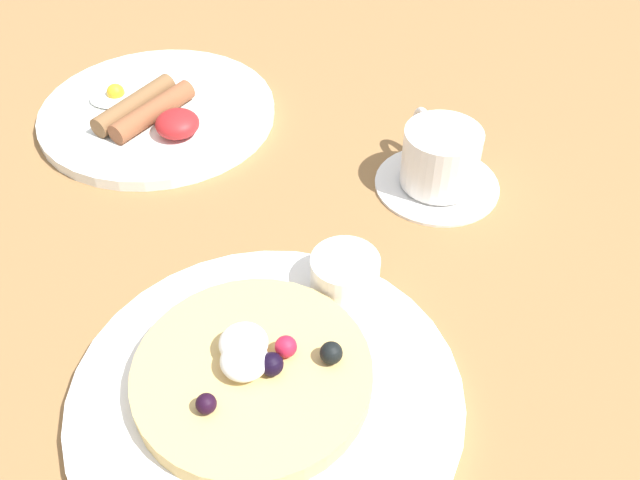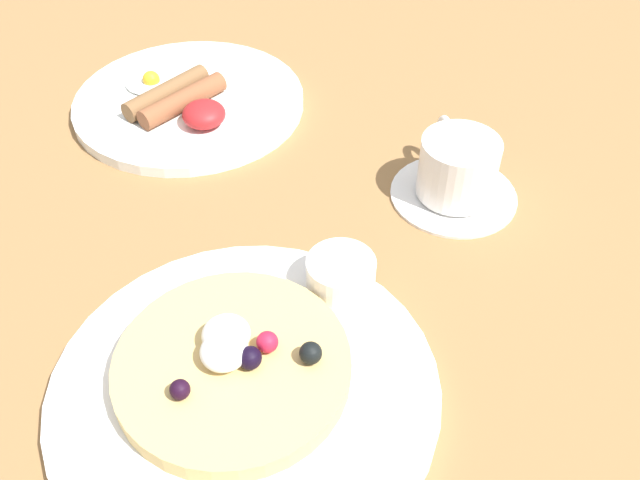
# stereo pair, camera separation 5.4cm
# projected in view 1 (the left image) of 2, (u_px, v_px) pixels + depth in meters

# --- Properties ---
(ground_plane) EXTENTS (1.67, 1.46, 0.03)m
(ground_plane) POSITION_uv_depth(u_px,v_px,m) (303.00, 268.00, 0.63)
(ground_plane) COLOR olive
(pancake_plate) EXTENTS (0.29, 0.29, 0.01)m
(pancake_plate) POSITION_uv_depth(u_px,v_px,m) (266.00, 395.00, 0.51)
(pancake_plate) COLOR white
(pancake_plate) RESTS_ON ground_plane
(pancake_with_berries) EXTENTS (0.18, 0.18, 0.04)m
(pancake_with_berries) POSITION_uv_depth(u_px,v_px,m) (253.00, 372.00, 0.51)
(pancake_with_berries) COLOR tan
(pancake_with_berries) RESTS_ON pancake_plate
(syrup_ramekin) EXTENTS (0.06, 0.06, 0.03)m
(syrup_ramekin) POSITION_uv_depth(u_px,v_px,m) (345.00, 272.00, 0.57)
(syrup_ramekin) COLOR white
(syrup_ramekin) RESTS_ON pancake_plate
(breakfast_plate) EXTENTS (0.26, 0.26, 0.01)m
(breakfast_plate) POSITION_uv_depth(u_px,v_px,m) (158.00, 113.00, 0.78)
(breakfast_plate) COLOR white
(breakfast_plate) RESTS_ON ground_plane
(fried_breakfast) EXTENTS (0.13, 0.12, 0.03)m
(fried_breakfast) POSITION_uv_depth(u_px,v_px,m) (149.00, 111.00, 0.75)
(fried_breakfast) COLOR brown
(fried_breakfast) RESTS_ON breakfast_plate
(coffee_saucer) EXTENTS (0.12, 0.12, 0.01)m
(coffee_saucer) POSITION_uv_depth(u_px,v_px,m) (437.00, 183.00, 0.69)
(coffee_saucer) COLOR white
(coffee_saucer) RESTS_ON ground_plane
(coffee_cup) EXTENTS (0.08, 0.11, 0.06)m
(coffee_cup) POSITION_uv_depth(u_px,v_px,m) (440.00, 155.00, 0.67)
(coffee_cup) COLOR white
(coffee_cup) RESTS_ON coffee_saucer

